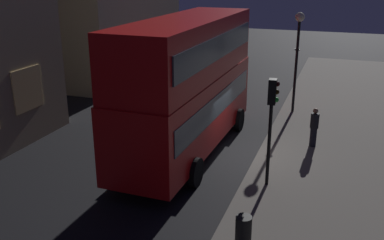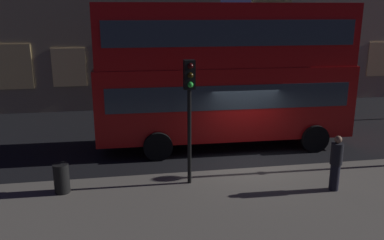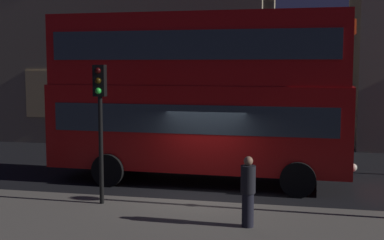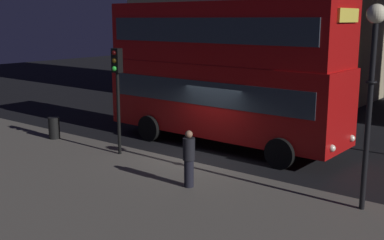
{
  "view_description": "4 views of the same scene",
  "coord_description": "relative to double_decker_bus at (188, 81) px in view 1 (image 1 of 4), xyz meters",
  "views": [
    {
      "loc": [
        -16.41,
        -3.91,
        7.35
      ],
      "look_at": [
        -1.99,
        1.22,
        2.02
      ],
      "focal_mm": 40.85,
      "sensor_mm": 36.0,
      "label": 1
    },
    {
      "loc": [
        -4.31,
        -13.18,
        5.33
      ],
      "look_at": [
        -1.91,
        1.05,
        1.36
      ],
      "focal_mm": 37.67,
      "sensor_mm": 36.0,
      "label": 2
    },
    {
      "loc": [
        3.03,
        -15.05,
        3.96
      ],
      "look_at": [
        -0.42,
        0.56,
        2.25
      ],
      "focal_mm": 49.08,
      "sensor_mm": 36.0,
      "label": 3
    },
    {
      "loc": [
        10.05,
        -13.51,
        4.94
      ],
      "look_at": [
        -0.62,
        0.17,
        1.3
      ],
      "focal_mm": 45.15,
      "sensor_mm": 36.0,
      "label": 4
    }
  ],
  "objects": [
    {
      "name": "litter_bin",
      "position": [
        -5.76,
        -3.74,
        -2.54
      ],
      "size": [
        0.45,
        0.45,
        0.88
      ],
      "primitive_type": "cylinder",
      "color": "black",
      "rests_on": "sidewalk_slab"
    },
    {
      "name": "traffic_light_far_side",
      "position": [
        9.15,
        2.58,
        -0.24
      ],
      "size": [
        0.38,
        0.39,
        3.98
      ],
      "rotation": [
        0.0,
        0.0,
        2.86
      ],
      "color": "black",
      "rests_on": "ground"
    },
    {
      "name": "street_lamp",
      "position": [
        6.79,
        -3.48,
        0.73
      ],
      "size": [
        0.47,
        0.47,
        5.18
      ],
      "color": "black",
      "rests_on": "sidewalk_slab"
    },
    {
      "name": "traffic_light_near_kerb",
      "position": [
        -1.96,
        -3.71,
        -0.23
      ],
      "size": [
        0.33,
        0.37,
        3.82
      ],
      "rotation": [
        0.0,
        0.0,
        0.06
      ],
      "color": "black",
      "rests_on": "sidewalk_slab"
    },
    {
      "name": "sidewalk_slab",
      "position": [
        0.5,
        -6.66,
        -3.04
      ],
      "size": [
        44.0,
        7.66,
        0.12
      ],
      "primitive_type": "cube",
      "color": "#5B564F",
      "rests_on": "ground"
    },
    {
      "name": "pedestrian",
      "position": [
        2.21,
        -4.91,
        -2.11
      ],
      "size": [
        0.35,
        0.35,
        1.69
      ],
      "rotation": [
        0.0,
        0.0,
        5.09
      ],
      "color": "black",
      "rests_on": "sidewalk_slab"
    },
    {
      "name": "double_decker_bus",
      "position": [
        0.0,
        0.0,
        0.0
      ],
      "size": [
        9.99,
        3.06,
        5.57
      ],
      "rotation": [
        0.0,
        0.0,
        -0.02
      ],
      "color": "#B20F0F",
      "rests_on": "ground"
    },
    {
      "name": "ground_plane",
      "position": [
        0.5,
        -1.94,
        -3.1
      ],
      "size": [
        80.0,
        80.0,
        0.0
      ],
      "primitive_type": "plane",
      "color": "black"
    }
  ]
}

